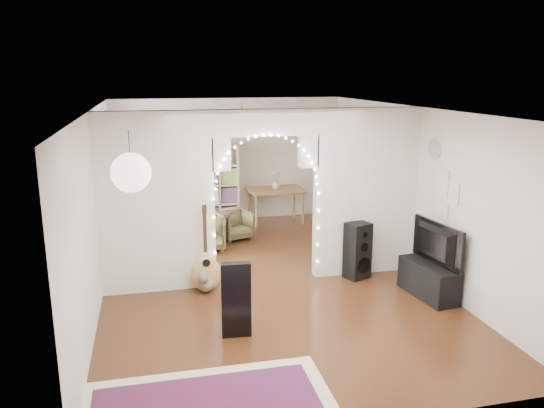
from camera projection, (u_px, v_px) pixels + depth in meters
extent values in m
plane|color=black|center=(266.00, 279.00, 8.49)|extent=(7.50, 7.50, 0.00)
cube|color=white|center=(265.00, 109.00, 7.85)|extent=(5.00, 7.50, 0.02)
cube|color=silver|center=(229.00, 160.00, 11.72)|extent=(5.00, 0.02, 2.70)
cube|color=silver|center=(358.00, 292.00, 4.63)|extent=(5.00, 0.02, 2.70)
cube|color=silver|center=(96.00, 206.00, 7.62)|extent=(0.02, 7.50, 2.70)
cube|color=silver|center=(414.00, 190.00, 8.72)|extent=(0.02, 7.50, 2.70)
cube|color=silver|center=(156.00, 203.00, 7.81)|extent=(1.70, 0.20, 2.70)
cube|color=silver|center=(365.00, 192.00, 8.54)|extent=(1.70, 0.20, 2.70)
cube|color=silver|center=(265.00, 122.00, 7.90)|extent=(1.60, 0.20, 0.40)
cube|color=white|center=(106.00, 174.00, 9.29)|extent=(0.04, 1.20, 1.40)
cylinder|color=white|center=(435.00, 149.00, 7.97)|extent=(0.03, 0.31, 0.31)
sphere|color=white|center=(131.00, 173.00, 5.27)|extent=(0.40, 0.40, 0.40)
cube|color=black|center=(236.00, 300.00, 6.56)|extent=(0.38, 0.16, 0.97)
ellipsoid|color=#BE7E4C|center=(206.00, 261.00, 7.93)|extent=(0.48, 0.23, 0.55)
cube|color=black|center=(205.00, 232.00, 7.82)|extent=(0.06, 0.04, 0.63)
cube|color=black|center=(204.00, 209.00, 7.74)|extent=(0.07, 0.04, 0.14)
ellipsoid|color=brown|center=(206.00, 283.00, 8.01)|extent=(0.36, 0.44, 0.27)
sphere|color=brown|center=(203.00, 278.00, 7.82)|extent=(0.20, 0.20, 0.16)
cone|color=brown|center=(200.00, 273.00, 7.79)|extent=(0.05, 0.05, 0.06)
cone|color=brown|center=(206.00, 273.00, 7.81)|extent=(0.05, 0.05, 0.06)
cylinder|color=brown|center=(209.00, 283.00, 8.23)|extent=(0.12, 0.25, 0.08)
cube|color=black|center=(357.00, 251.00, 8.47)|extent=(0.44, 0.41, 0.92)
cylinder|color=black|center=(364.00, 265.00, 8.39)|extent=(0.25, 0.11, 0.26)
cylinder|color=black|center=(365.00, 247.00, 8.32)|extent=(0.14, 0.07, 0.14)
cylinder|color=black|center=(365.00, 235.00, 8.27)|extent=(0.08, 0.05, 0.08)
cube|color=black|center=(429.00, 280.00, 7.80)|extent=(0.53, 1.04, 0.50)
imported|color=black|center=(431.00, 244.00, 7.67)|extent=(0.28, 1.08, 0.62)
cube|color=beige|center=(199.00, 185.00, 11.44)|extent=(1.73, 0.64, 1.73)
cube|color=brown|center=(276.00, 190.00, 11.61)|extent=(1.23, 0.84, 0.05)
cylinder|color=brown|center=(256.00, 212.00, 11.26)|extent=(0.05, 0.05, 0.70)
cylinder|color=brown|center=(303.00, 209.00, 11.53)|extent=(0.05, 0.05, 0.70)
cylinder|color=brown|center=(250.00, 205.00, 11.86)|extent=(0.05, 0.05, 0.70)
cylinder|color=brown|center=(294.00, 202.00, 12.13)|extent=(0.05, 0.05, 0.70)
imported|color=silver|center=(276.00, 185.00, 11.58)|extent=(0.19, 0.19, 0.19)
imported|color=#484024|center=(210.00, 234.00, 9.92)|extent=(0.69, 0.70, 0.56)
imported|color=#484024|center=(235.00, 225.00, 10.54)|extent=(0.76, 0.77, 0.55)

